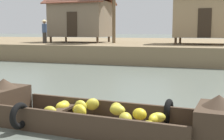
{
  "coord_description": "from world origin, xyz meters",
  "views": [
    {
      "loc": [
        3.68,
        -0.65,
        1.95
      ],
      "look_at": [
        1.06,
        7.02,
        0.9
      ],
      "focal_mm": 49.23,
      "sensor_mm": 36.0,
      "label": 1
    }
  ],
  "objects_px": {
    "stilt_house_left": "(80,18)",
    "vendor_person": "(44,30)",
    "banana_boat": "(96,114)",
    "stilt_house_mid_left": "(206,15)"
  },
  "relations": [
    {
      "from": "banana_boat",
      "to": "vendor_person",
      "type": "distance_m",
      "value": 16.49
    },
    {
      "from": "stilt_house_left",
      "to": "stilt_house_mid_left",
      "type": "xyz_separation_m",
      "value": [
        9.16,
        -0.38,
        0.07
      ]
    },
    {
      "from": "stilt_house_left",
      "to": "vendor_person",
      "type": "height_order",
      "value": "stilt_house_left"
    },
    {
      "from": "stilt_house_mid_left",
      "to": "vendor_person",
      "type": "distance_m",
      "value": 10.99
    },
    {
      "from": "banana_boat",
      "to": "stilt_house_left",
      "type": "xyz_separation_m",
      "value": [
        -7.73,
        16.12,
        2.55
      ]
    },
    {
      "from": "banana_boat",
      "to": "stilt_house_left",
      "type": "relative_size",
      "value": 1.09
    },
    {
      "from": "banana_boat",
      "to": "vendor_person",
      "type": "relative_size",
      "value": 3.2
    },
    {
      "from": "banana_boat",
      "to": "vendor_person",
      "type": "height_order",
      "value": "vendor_person"
    },
    {
      "from": "stilt_house_left",
      "to": "vendor_person",
      "type": "relative_size",
      "value": 2.93
    },
    {
      "from": "banana_boat",
      "to": "stilt_house_left",
      "type": "bearing_deg",
      "value": 115.63
    }
  ]
}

